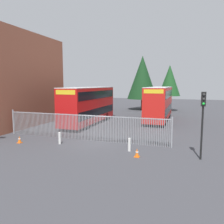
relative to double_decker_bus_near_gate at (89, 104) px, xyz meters
name	(u,v)px	position (x,y,z in m)	size (l,w,h in m)	color
ground_plane	(123,125)	(4.08, 0.63, -2.42)	(100.00, 100.00, 0.00)	#3D3D42
palisade_fence	(83,126)	(2.78, -7.37, -1.24)	(14.94, 0.14, 2.35)	gray
double_decker_bus_near_gate	(89,104)	(0.00, 0.00, 0.00)	(2.54, 10.81, 4.42)	red
double_decker_bus_behind_fence_left	(159,102)	(7.70, 5.29, 0.00)	(2.54, 10.81, 4.42)	red
bollard_near_left	(60,138)	(1.61, -9.16, -1.95)	(0.20, 0.20, 0.95)	silver
bollard_center_front	(129,145)	(7.39, -9.25, -1.95)	(0.20, 0.20, 0.95)	silver
traffic_cone_by_gate	(19,139)	(-1.67, -9.97, -2.13)	(0.34, 0.34, 0.59)	orange
traffic_cone_mid_forecourt	(137,153)	(8.19, -10.35, -2.13)	(0.34, 0.34, 0.59)	orange
traffic_light_kerbside	(203,113)	(12.13, -9.50, 0.56)	(0.28, 0.33, 4.30)	black
tree_tall_back	(170,81)	(8.10, 16.64, 3.02)	(3.81, 3.81, 8.18)	#4C3823
tree_short_side	(142,77)	(3.10, 17.16, 3.62)	(5.58, 5.58, 10.03)	#4C3823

